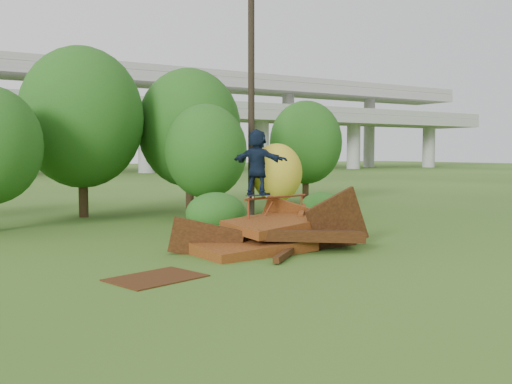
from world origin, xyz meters
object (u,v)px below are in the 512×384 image
skater (258,162)px  flat_plate (156,278)px  scrap_pile (278,235)px  utility_pole (251,93)px

skater → flat_plate: bearing=92.5°
scrap_pile → skater: size_ratio=3.10×
flat_plate → utility_pole: utility_pole is taller
scrap_pile → skater: (-0.22, 0.73, 2.05)m
scrap_pile → flat_plate: bearing=-159.1°
scrap_pile → flat_plate: 4.61m
skater → utility_pole: bearing=-57.7°
flat_plate → skater: bearing=30.2°
scrap_pile → utility_pole: bearing=63.5°
skater → flat_plate: 5.30m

